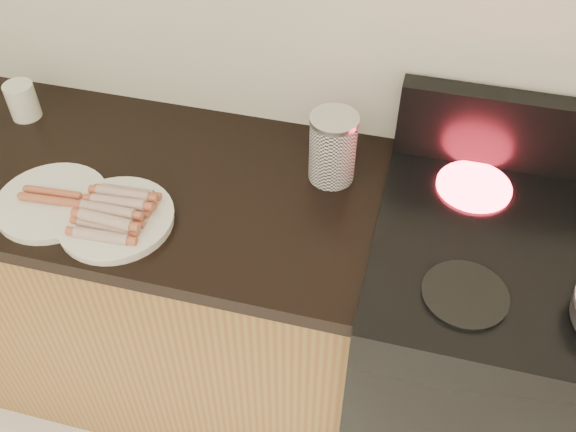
% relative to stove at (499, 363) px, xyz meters
% --- Properties ---
extents(cabinet_base, '(2.20, 0.59, 0.86)m').
position_rel_stove_xyz_m(cabinet_base, '(-1.48, 0.01, -0.03)').
color(cabinet_base, olive).
rests_on(cabinet_base, floor).
extents(stove, '(0.76, 0.65, 0.91)m').
position_rel_stove_xyz_m(stove, '(0.00, 0.00, 0.00)').
color(stove, black).
rests_on(stove, floor).
extents(stove_panel, '(0.76, 0.06, 0.20)m').
position_rel_stove_xyz_m(stove_panel, '(0.00, 0.28, 0.55)').
color(stove_panel, black).
rests_on(stove_panel, stove).
extents(burner_near_left, '(0.18, 0.18, 0.01)m').
position_rel_stove_xyz_m(burner_near_left, '(-0.17, -0.17, 0.46)').
color(burner_near_left, black).
rests_on(burner_near_left, stove).
extents(burner_far_left, '(0.18, 0.18, 0.01)m').
position_rel_stove_xyz_m(burner_far_left, '(-0.17, 0.17, 0.46)').
color(burner_far_left, '#FF1E2D').
rests_on(burner_far_left, stove).
extents(main_plate, '(0.32, 0.32, 0.02)m').
position_rel_stove_xyz_m(main_plate, '(-0.96, -0.15, 0.45)').
color(main_plate, white).
rests_on(main_plate, counter_slab).
extents(side_plate, '(0.34, 0.34, 0.02)m').
position_rel_stove_xyz_m(side_plate, '(-1.14, -0.13, 0.45)').
color(side_plate, silver).
rests_on(side_plate, counter_slab).
extents(hotdog_pile, '(0.13, 0.17, 0.05)m').
position_rel_stove_xyz_m(hotdog_pile, '(-0.96, -0.15, 0.48)').
color(hotdog_pile, brown).
rests_on(hotdog_pile, main_plate).
extents(plain_sausages, '(0.13, 0.05, 0.02)m').
position_rel_stove_xyz_m(plain_sausages, '(-1.14, -0.13, 0.47)').
color(plain_sausages, '#CA6841').
rests_on(plain_sausages, side_plate).
extents(canister, '(0.12, 0.12, 0.18)m').
position_rel_stove_xyz_m(canister, '(-0.52, 0.14, 0.53)').
color(canister, white).
rests_on(canister, counter_slab).
extents(mug, '(0.10, 0.10, 0.10)m').
position_rel_stove_xyz_m(mug, '(-1.38, 0.17, 0.49)').
color(mug, white).
rests_on(mug, counter_slab).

